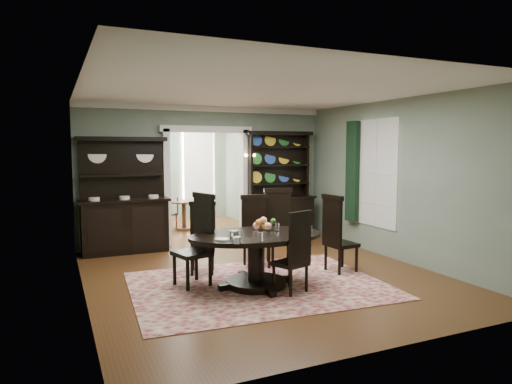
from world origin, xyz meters
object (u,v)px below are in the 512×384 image
Objects in this scene: welsh_dresser at (279,200)px; parlor_table at (184,211)px; sideboard at (124,212)px; dining_table at (256,250)px.

parlor_table is (-1.75, 1.93, -0.41)m from welsh_dresser.
sideboard is 2.62m from parlor_table.
parlor_table is at bearing 135.15° from welsh_dresser.
sideboard is 2.86× the size of parlor_table.
parlor_table is (1.74, 1.93, -0.32)m from sideboard.
parlor_table is at bearing 48.19° from sideboard.
welsh_dresser is (2.02, 3.20, 0.33)m from dining_table.
welsh_dresser is at bearing 0.24° from sideboard.
sideboard is 3.50m from welsh_dresser.
welsh_dresser reaches higher than sideboard.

